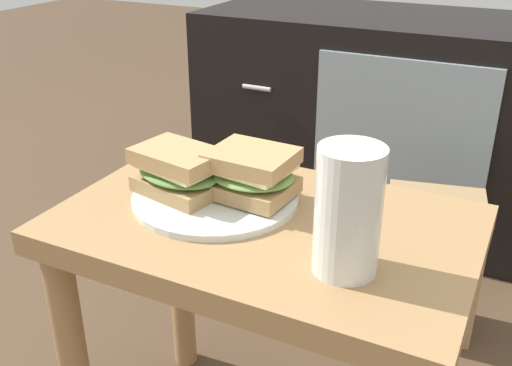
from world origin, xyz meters
The scene contains 7 objects.
side_table centered at (0.00, 0.00, 0.37)m, with size 0.56×0.36×0.46m.
tv_cabinet centered at (-0.10, 0.95, 0.29)m, with size 0.96×0.46×0.58m.
plate centered at (-0.09, 0.02, 0.47)m, with size 0.24×0.24×0.01m, color silver.
sandwich_front centered at (-0.14, 0.00, 0.50)m, with size 0.15×0.12×0.07m.
sandwich_back centered at (-0.04, 0.03, 0.51)m, with size 0.13×0.11×0.07m.
beer_glass centered at (0.14, -0.07, 0.53)m, with size 0.08×0.08×0.15m.
paper_bag centered at (0.16, 0.47, 0.15)m, with size 0.22×0.17×0.32m.
Camera 1 is at (0.30, -0.64, 0.85)m, focal length 41.67 mm.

